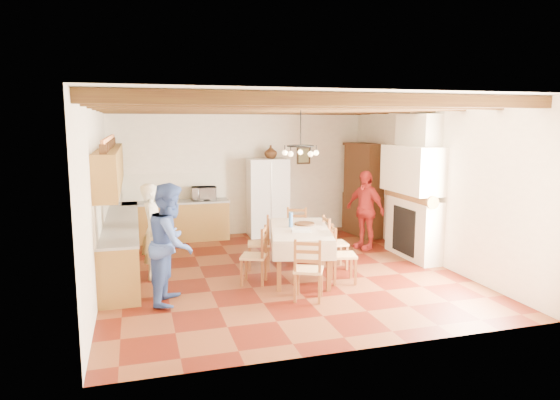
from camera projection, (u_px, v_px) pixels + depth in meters
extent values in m
cube|color=#50140A|center=(279.00, 272.00, 8.93)|extent=(6.00, 6.50, 0.02)
cube|color=white|center=(279.00, 101.00, 8.46)|extent=(6.00, 6.50, 0.02)
cube|color=beige|center=(241.00, 171.00, 11.79)|extent=(6.00, 0.02, 3.00)
cube|color=beige|center=(360.00, 225.00, 5.60)|extent=(6.00, 0.02, 3.00)
cube|color=beige|center=(96.00, 196.00, 7.86)|extent=(0.02, 6.50, 3.00)
cube|color=beige|center=(430.00, 183.00, 9.53)|extent=(0.02, 6.50, 3.00)
cube|color=brown|center=(122.00, 245.00, 9.11)|extent=(0.60, 4.30, 0.86)
cube|color=brown|center=(177.00, 222.00, 11.23)|extent=(2.30, 0.60, 0.86)
cube|color=gray|center=(120.00, 221.00, 9.04)|extent=(0.62, 4.30, 0.04)
cube|color=gray|center=(176.00, 202.00, 11.16)|extent=(2.34, 0.62, 0.04)
cube|color=silver|center=(103.00, 204.00, 8.91)|extent=(0.03, 4.30, 0.60)
cube|color=silver|center=(175.00, 186.00, 11.38)|extent=(2.30, 0.03, 0.60)
cube|color=brown|center=(110.00, 168.00, 8.86)|extent=(0.35, 4.20, 0.70)
cube|color=black|center=(304.00, 155.00, 12.13)|extent=(0.34, 0.03, 0.42)
cube|color=white|center=(267.00, 197.00, 11.70)|extent=(0.94, 0.79, 1.82)
cube|color=beige|center=(300.00, 230.00, 8.61)|extent=(1.41, 2.09, 0.05)
cube|color=brown|center=(279.00, 267.00, 7.82)|extent=(0.08, 0.08, 0.79)
cube|color=brown|center=(329.00, 267.00, 7.85)|extent=(0.08, 0.08, 0.79)
cube|color=brown|center=(276.00, 242.00, 9.50)|extent=(0.08, 0.08, 0.79)
cube|color=brown|center=(317.00, 241.00, 9.53)|extent=(0.08, 0.08, 0.79)
torus|color=black|center=(301.00, 146.00, 8.39)|extent=(0.47, 0.47, 0.03)
imported|color=white|center=(154.00, 231.00, 8.45)|extent=(0.52, 0.67, 1.64)
imported|color=#3B559D|center=(171.00, 243.00, 7.31)|extent=(0.89, 1.02, 1.78)
imported|color=#B32824|center=(365.00, 210.00, 10.48)|extent=(0.76, 1.05, 1.66)
imported|color=silver|center=(204.00, 193.00, 11.31)|extent=(0.57, 0.40, 0.30)
imported|color=#3A1F12|center=(271.00, 152.00, 11.56)|extent=(0.32, 0.32, 0.31)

